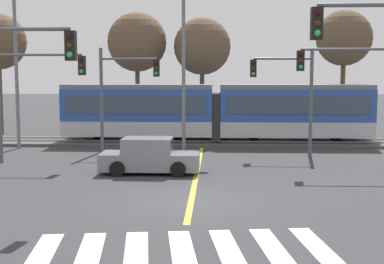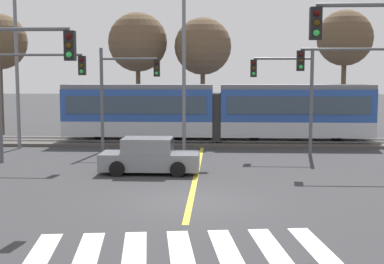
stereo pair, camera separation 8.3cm
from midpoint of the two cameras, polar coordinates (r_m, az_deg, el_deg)
The scene contains 23 objects.
ground_plane at distance 17.87m, azimuth -0.04°, elevation -7.44°, with size 200.00×200.00×0.00m, color #333335.
track_bed at distance 32.66m, azimuth 1.26°, elevation -1.09°, with size 120.00×4.00×0.18m, color #4C4742.
rail_near at distance 31.93m, azimuth 1.23°, elevation -1.00°, with size 120.00×0.08×0.10m, color #939399.
rail_far at distance 33.36m, azimuth 1.30°, elevation -0.70°, with size 120.00×0.08×0.10m, color #939399.
light_rail_tram at distance 32.46m, azimuth 2.72°, elevation 2.33°, with size 18.50×2.64×3.43m.
crosswalk_stripe_0 at distance 13.49m, azimuth -15.54°, elevation -12.18°, with size 0.56×2.80×0.01m, color silver.
crosswalk_stripe_1 at distance 13.33m, azimuth -10.78°, elevation -12.29°, with size 0.56×2.80×0.01m, color silver.
crosswalk_stripe_2 at distance 13.26m, azimuth -5.94°, elevation -12.31°, with size 0.56×2.80×0.01m, color silver.
crosswalk_stripe_3 at distance 13.28m, azimuth -1.08°, elevation -12.25°, with size 0.56×2.80×0.01m, color silver.
crosswalk_stripe_4 at distance 13.40m, azimuth 3.73°, elevation -12.10°, with size 0.56×2.80×0.01m, color silver.
crosswalk_stripe_5 at distance 13.60m, azimuth 8.42°, elevation -11.88°, with size 0.56×2.80×0.01m, color silver.
crosswalk_stripe_6 at distance 13.88m, azimuth 12.94°, elevation -11.59°, with size 0.56×2.80×0.01m, color silver.
lane_centre_line at distance 22.89m, azimuth 0.60°, elevation -4.42°, with size 0.20×15.81×0.01m, color gold.
sedan_crossing at distance 22.92m, azimuth -4.45°, elevation -2.66°, with size 4.20×1.93×1.52m.
traffic_light_far_left at distance 29.12m, azimuth -7.40°, elevation 4.98°, with size 3.25×0.38×5.63m.
traffic_light_mid_left at distance 26.33m, azimuth -16.81°, elevation 4.87°, with size 4.25×0.38×5.64m.
traffic_light_far_right at distance 28.16m, azimuth 10.49°, elevation 4.85°, with size 3.25×0.38×5.56m.
traffic_light_mid_right at distance 24.72m, azimuth 17.37°, elevation 5.06°, with size 4.25×0.38×5.83m.
street_lamp_west at distance 31.78m, azimuth -17.77°, elevation 7.48°, with size 2.39×0.28×8.99m.
street_lamp_centre at distance 29.37m, azimuth -0.35°, elevation 8.47°, with size 2.49×0.28×9.52m.
bare_tree_west at distance 38.44m, azimuth -5.74°, elevation 9.48°, with size 4.17×4.17×8.57m.
bare_tree_east at distance 37.57m, azimuth 1.22°, elevation 9.09°, with size 3.96×3.96×8.14m.
bare_tree_far_east at distance 37.63m, azimuth 16.04°, elevation 9.56°, with size 3.72×3.72×8.50m.
Camera 2 is at (0.90, -17.35, 4.19)m, focal length 50.00 mm.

